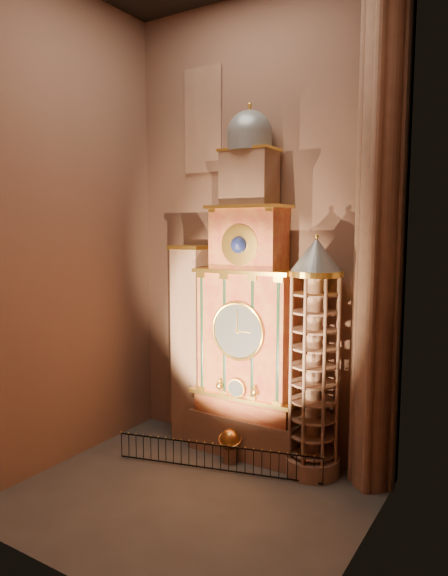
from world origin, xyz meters
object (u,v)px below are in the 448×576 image
Objects in this scene: stair_turret at (314,359)px; iron_railing at (217,458)px; portrait_tower at (191,343)px; astronomical_clock at (248,320)px; celestial_globe at (230,443)px.

stair_turret reaches higher than iron_railing.
stair_turret is at bearing 30.57° from iron_railing.
portrait_tower is at bearing 141.81° from iron_railing.
astronomical_clock is at bearing 175.70° from stair_turret.
celestial_globe is (3.21, -1.38, -4.17)m from portrait_tower.
portrait_tower is 0.94× the size of stair_turret.
celestial_globe is at bearing 87.42° from iron_railing.
celestial_globe is at bearing -23.25° from portrait_tower.
portrait_tower is at bearing 179.71° from astronomical_clock.
celestial_globe reaches higher than iron_railing.
astronomical_clock reaches higher than celestial_globe.
astronomical_clock is 3.78m from stair_turret.
celestial_globe is (-3.69, -1.10, -4.29)m from stair_turret.
stair_turret reaches higher than portrait_tower.
portrait_tower reaches higher than celestial_globe.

